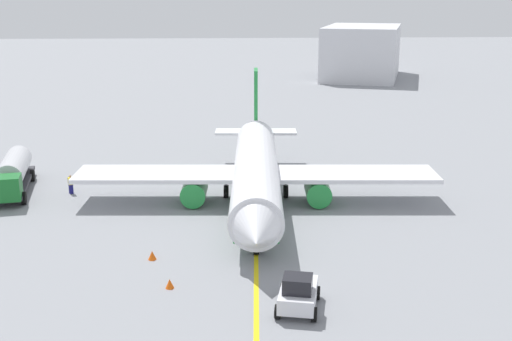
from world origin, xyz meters
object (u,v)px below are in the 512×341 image
airplane (256,173)px  safety_cone_wingtip (152,255)px  fuel_tanker (13,173)px  pushback_tug (298,293)px  refueling_worker (71,185)px  safety_cone_nose (170,284)px

airplane → safety_cone_wingtip: (11.48, -7.57, -2.37)m
fuel_tanker → airplane: bearing=78.7°
pushback_tug → refueling_worker: size_ratio=2.30×
refueling_worker → safety_cone_nose: size_ratio=2.89×
pushback_tug → safety_cone_nose: (-3.06, -7.44, -0.71)m
safety_cone_nose → safety_cone_wingtip: bearing=-160.9°
airplane → pushback_tug: (18.89, 1.38, -1.67)m
refueling_worker → safety_cone_nose: 21.87m
fuel_tanker → pushback_tug: 32.59m
fuel_tanker → safety_cone_wingtip: (15.80, 13.93, -1.42)m
airplane → safety_cone_wingtip: size_ratio=52.95×
fuel_tanker → pushback_tug: fuel_tanker is taller
fuel_tanker → safety_cone_wingtip: size_ratio=18.03×
fuel_tanker → refueling_worker: size_ratio=6.53×
airplane → pushback_tug: 19.01m
pushback_tug → safety_cone_wingtip: pushback_tug is taller
refueling_worker → safety_cone_wingtip: refueling_worker is taller
safety_cone_nose → fuel_tanker: bearing=-142.5°
refueling_worker → pushback_tug: bearing=38.3°
fuel_tanker → pushback_tug: bearing=44.6°
refueling_worker → safety_cone_wingtip: size_ratio=2.76×
airplane → pushback_tug: size_ratio=8.33×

